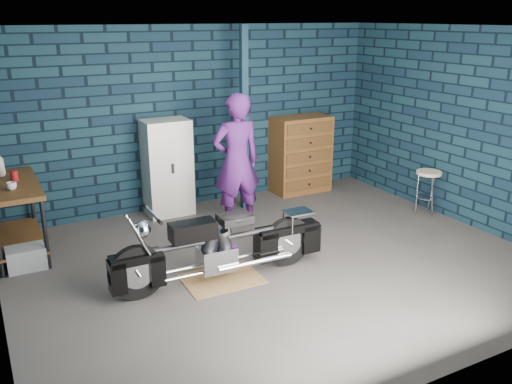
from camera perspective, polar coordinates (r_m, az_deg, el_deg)
ground at (r=6.54m, az=2.29°, el=-7.43°), size 6.00×6.00×0.00m
room_walls at (r=6.45m, az=-0.02°, el=9.96°), size 6.02×5.01×2.71m
support_post at (r=8.01m, az=-1.27°, el=7.55°), size 0.10×0.10×2.70m
workbench at (r=7.23m, az=-23.93°, el=-2.59°), size 0.60×1.40×0.91m
drip_mat at (r=6.16m, az=-3.60°, el=-9.10°), size 0.87×0.66×0.01m
motorcycle at (r=5.96m, az=-3.69°, el=-5.16°), size 2.12×0.62×0.93m
person at (r=7.36m, az=-2.06°, el=3.23°), size 0.71×0.49×1.86m
storage_bin at (r=6.88m, az=-23.04°, el=-6.40°), size 0.43×0.30×0.27m
locker at (r=7.99m, az=-9.30°, el=2.53°), size 0.66×0.47×1.41m
tool_chest at (r=8.99m, az=4.77°, el=3.95°), size 0.94×0.52×1.26m
shop_stool at (r=8.35m, az=17.56°, el=-0.09°), size 0.45×0.45×0.66m
cup_a at (r=6.81m, az=-24.34°, el=0.58°), size 0.15×0.15×0.09m
mug_red at (r=7.18m, az=-24.09°, el=1.58°), size 0.10×0.10×0.12m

